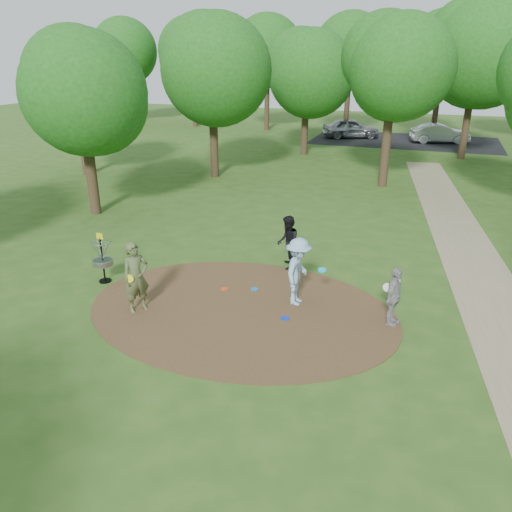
% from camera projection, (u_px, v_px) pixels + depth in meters
% --- Properties ---
extents(ground, '(100.00, 100.00, 0.00)m').
position_uv_depth(ground, '(241.00, 310.00, 13.34)').
color(ground, '#2D5119').
rests_on(ground, ground).
extents(dirt_clearing, '(8.40, 8.40, 0.02)m').
position_uv_depth(dirt_clearing, '(241.00, 310.00, 13.33)').
color(dirt_clearing, '#47301C').
rests_on(dirt_clearing, ground).
extents(footpath, '(7.55, 39.89, 0.01)m').
position_uv_depth(footpath, '(500.00, 315.00, 13.05)').
color(footpath, '#8C7A5B').
rests_on(footpath, ground).
extents(parking_lot, '(14.00, 8.00, 0.01)m').
position_uv_depth(parking_lot, '(404.00, 141.00, 38.86)').
color(parking_lot, black).
rests_on(parking_lot, ground).
extents(player_observer_with_disc, '(0.77, 0.84, 1.92)m').
position_uv_depth(player_observer_with_disc, '(136.00, 277.00, 12.97)').
color(player_observer_with_disc, '#4E5933').
rests_on(player_observer_with_disc, ground).
extents(player_throwing_with_disc, '(1.14, 1.23, 1.89)m').
position_uv_depth(player_throwing_with_disc, '(298.00, 272.00, 13.35)').
color(player_throwing_with_disc, '#8DB6D2').
rests_on(player_throwing_with_disc, ground).
extents(player_walking_with_disc, '(0.86, 0.98, 1.71)m').
position_uv_depth(player_walking_with_disc, '(288.00, 242.00, 15.66)').
color(player_walking_with_disc, black).
rests_on(player_walking_with_disc, ground).
extents(player_waiting_with_disc, '(0.58, 0.96, 1.54)m').
position_uv_depth(player_waiting_with_disc, '(394.00, 297.00, 12.36)').
color(player_waiting_with_disc, gray).
rests_on(player_waiting_with_disc, ground).
extents(disc_ground_cyan, '(0.22, 0.22, 0.02)m').
position_uv_depth(disc_ground_cyan, '(254.00, 289.00, 14.45)').
color(disc_ground_cyan, '#1775BB').
rests_on(disc_ground_cyan, dirt_clearing).
extents(disc_ground_blue, '(0.22, 0.22, 0.02)m').
position_uv_depth(disc_ground_blue, '(285.00, 318.00, 12.87)').
color(disc_ground_blue, '#0C2CDC').
rests_on(disc_ground_blue, dirt_clearing).
extents(disc_ground_red, '(0.22, 0.22, 0.02)m').
position_uv_depth(disc_ground_red, '(224.00, 289.00, 14.46)').
color(disc_ground_red, '#E14616').
rests_on(disc_ground_red, dirt_clearing).
extents(car_left, '(4.84, 3.33, 1.53)m').
position_uv_depth(car_left, '(351.00, 128.00, 39.88)').
color(car_left, '#96989D').
rests_on(car_left, ground).
extents(car_right, '(4.51, 2.49, 1.41)m').
position_uv_depth(car_right, '(440.00, 133.00, 37.69)').
color(car_right, '#B7B8C0').
rests_on(car_right, ground).
extents(disc_golf_basket, '(0.63, 0.63, 1.54)m').
position_uv_depth(disc_golf_basket, '(102.00, 254.00, 14.67)').
color(disc_golf_basket, black).
rests_on(disc_golf_basket, ground).
extents(tree_ring, '(37.02, 45.88, 9.42)m').
position_uv_depth(tree_ring, '(404.00, 86.00, 17.91)').
color(tree_ring, '#332316').
rests_on(tree_ring, ground).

